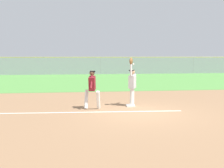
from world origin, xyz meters
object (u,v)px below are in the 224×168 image
object	(u,v)px
fielder	(132,82)
parked_car_silver	(169,67)
baseball	(134,64)
first_base	(130,106)
parked_car_blue	(134,68)
parked_car_white	(101,68)
runner	(92,87)
parked_car_black	(67,68)
parked_car_green	(26,68)

from	to	relation	value
fielder	parked_car_silver	bearing A→B (deg)	-86.08
fielder	baseball	xyz separation A→B (m)	(0.09, 0.14, 0.85)
first_base	baseball	world-z (taller)	baseball
baseball	parked_car_blue	bearing A→B (deg)	78.26
baseball	parked_car_white	bearing A→B (deg)	89.29
first_base	fielder	distance (m)	1.09
runner	parked_car_silver	distance (m)	27.21
parked_car_white	runner	bearing A→B (deg)	-89.22
first_base	parked_car_white	bearing A→B (deg)	88.89
first_base	fielder	xyz separation A→B (m)	(0.09, 0.07, 1.08)
first_base	parked_car_black	size ratio (longest dim) A/B	0.08
runner	parked_car_green	size ratio (longest dim) A/B	0.38
baseball	parked_car_green	size ratio (longest dim) A/B	0.02
parked_car_white	parked_car_blue	xyz separation A→B (m)	(4.54, -0.64, 0.00)
baseball	parked_car_black	world-z (taller)	baseball
first_base	parked_car_white	distance (m)	24.12
baseball	parked_car_silver	xyz separation A→B (m)	(10.15, 23.78, -1.29)
parked_car_green	parked_car_white	xyz separation A→B (m)	(10.08, 0.63, 0.00)
runner	parked_car_silver	bearing A→B (deg)	74.31
runner	parked_car_black	distance (m)	23.87
runner	parked_car_blue	world-z (taller)	runner
parked_car_black	parked_car_silver	distance (m)	14.62
parked_car_white	first_base	bearing A→B (deg)	-85.04
parked_car_green	parked_car_blue	distance (m)	14.62
parked_car_green	baseball	bearing A→B (deg)	-73.55
parked_car_green	parked_car_white	distance (m)	10.10
first_base	parked_car_green	size ratio (longest dim) A/B	0.08
parked_car_green	parked_car_white	size ratio (longest dim) A/B	1.00
baseball	parked_car_blue	distance (m)	23.79
first_base	fielder	world-z (taller)	fielder
first_base	parked_car_green	xyz separation A→B (m)	(-9.61, 23.49, 0.63)
parked_car_green	fielder	bearing A→B (deg)	-73.85
fielder	parked_car_green	distance (m)	25.35
runner	parked_car_silver	xyz separation A→B (m)	(12.12, 24.36, -0.32)
fielder	parked_car_silver	distance (m)	26.02
baseball	parked_car_black	distance (m)	23.62
first_base	runner	size ratio (longest dim) A/B	0.22
first_base	parked_car_white	xyz separation A→B (m)	(0.47, 24.11, 0.63)
runner	baseball	world-z (taller)	baseball
fielder	parked_car_silver	world-z (taller)	fielder
baseball	parked_car_blue	size ratio (longest dim) A/B	0.02
baseball	parked_car_green	bearing A→B (deg)	112.81
fielder	parked_car_blue	size ratio (longest dim) A/B	0.50
parked_car_silver	runner	bearing A→B (deg)	-122.58
first_base	runner	distance (m)	2.07
parked_car_green	parked_car_black	size ratio (longest dim) A/B	1.01
baseball	parked_car_silver	distance (m)	25.88
parked_car_blue	parked_car_black	bearing A→B (deg)	174.05
baseball	parked_car_silver	world-z (taller)	baseball
parked_car_white	parked_car_silver	distance (m)	9.85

